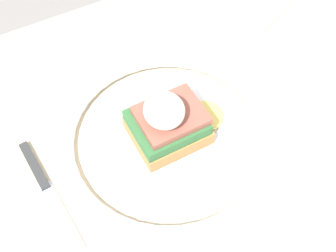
% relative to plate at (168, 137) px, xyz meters
% --- Properties ---
extents(dining_table, '(1.14, 0.67, 0.76)m').
position_rel_plate_xyz_m(dining_table, '(0.01, 0.02, -0.13)').
color(dining_table, '#C6B28E').
rests_on(dining_table, ground_plane).
extents(plate, '(0.28, 0.28, 0.02)m').
position_rel_plate_xyz_m(plate, '(0.00, 0.00, 0.00)').
color(plate, white).
rests_on(plate, dining_table).
extents(sandwich, '(0.14, 0.08, 0.09)m').
position_rel_plate_xyz_m(sandwich, '(-0.00, 0.00, 0.04)').
color(sandwich, '#9E703D').
rests_on(sandwich, plate).
extents(fork, '(0.05, 0.15, 0.00)m').
position_rel_plate_xyz_m(fork, '(-0.19, 0.01, -0.01)').
color(fork, silver).
rests_on(fork, dining_table).
extents(knife, '(0.03, 0.18, 0.01)m').
position_rel_plate_xyz_m(knife, '(0.18, -0.01, -0.01)').
color(knife, '#2D2D2D').
rests_on(knife, dining_table).
extents(napkin, '(0.15, 0.15, 0.01)m').
position_rel_plate_xyz_m(napkin, '(-0.27, -0.18, -0.00)').
color(napkin, beige).
rests_on(napkin, dining_table).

